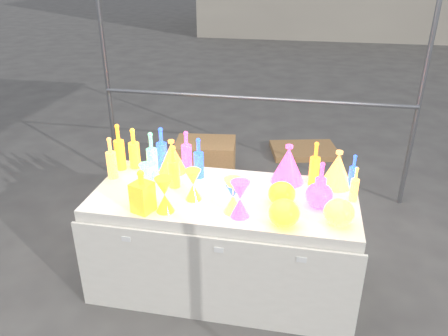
% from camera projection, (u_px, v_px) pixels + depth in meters
% --- Properties ---
extents(ground, '(80.00, 80.00, 0.00)m').
position_uv_depth(ground, '(224.00, 281.00, 3.31)').
color(ground, slate).
rests_on(ground, ground).
extents(display_table, '(1.84, 0.83, 0.75)m').
position_uv_depth(display_table, '(224.00, 241.00, 3.14)').
color(display_table, white).
rests_on(display_table, ground).
extents(cardboard_box_closed, '(0.68, 0.53, 0.46)m').
position_uv_depth(cardboard_box_closed, '(206.00, 161.00, 4.72)').
color(cardboard_box_closed, tan).
rests_on(cardboard_box_closed, ground).
extents(cardboard_box_flat, '(0.91, 0.74, 0.07)m').
position_uv_depth(cardboard_box_flat, '(304.00, 151.00, 5.47)').
color(cardboard_box_flat, tan).
rests_on(cardboard_box_flat, ground).
extents(bottle_0, '(0.11, 0.11, 0.32)m').
position_uv_depth(bottle_0, '(134.00, 148.00, 3.30)').
color(bottle_0, red).
rests_on(bottle_0, display_table).
extents(bottle_1, '(0.10, 0.10, 0.34)m').
position_uv_depth(bottle_1, '(162.00, 149.00, 3.26)').
color(bottle_1, '#1DA060').
rests_on(bottle_1, display_table).
extents(bottle_2, '(0.09, 0.09, 0.36)m').
position_uv_depth(bottle_2, '(119.00, 147.00, 3.27)').
color(bottle_2, yellow).
rests_on(bottle_2, display_table).
extents(bottle_3, '(0.10, 0.10, 0.30)m').
position_uv_depth(bottle_3, '(186.00, 150.00, 3.29)').
color(bottle_3, blue).
rests_on(bottle_3, display_table).
extents(bottle_4, '(0.09, 0.09, 0.32)m').
position_uv_depth(bottle_4, '(111.00, 158.00, 3.15)').
color(bottle_4, '#137C60').
rests_on(bottle_4, display_table).
extents(bottle_5, '(0.10, 0.10, 0.36)m').
position_uv_depth(bottle_5, '(152.00, 155.00, 3.14)').
color(bottle_5, '#B72471').
rests_on(bottle_5, display_table).
extents(bottle_6, '(0.10, 0.10, 0.31)m').
position_uv_depth(bottle_6, '(174.00, 166.00, 3.02)').
color(bottle_6, red).
rests_on(bottle_6, display_table).
extents(bottle_7, '(0.08, 0.08, 0.31)m').
position_uv_depth(bottle_7, '(199.00, 158.00, 3.15)').
color(bottle_7, '#1DA060').
rests_on(bottle_7, display_table).
extents(decanter_1, '(0.15, 0.15, 0.29)m').
position_uv_depth(decanter_1, '(142.00, 191.00, 2.73)').
color(decanter_1, yellow).
rests_on(decanter_1, display_table).
extents(hourglass_0, '(0.15, 0.15, 0.23)m').
position_uv_depth(hourglass_0, '(165.00, 195.00, 2.74)').
color(hourglass_0, yellow).
rests_on(hourglass_0, display_table).
extents(hourglass_1, '(0.15, 0.15, 0.24)m').
position_uv_depth(hourglass_1, '(240.00, 199.00, 2.68)').
color(hourglass_1, blue).
rests_on(hourglass_1, display_table).
extents(hourglass_2, '(0.15, 0.15, 0.23)m').
position_uv_depth(hourglass_2, '(233.00, 196.00, 2.72)').
color(hourglass_2, '#137C60').
rests_on(hourglass_2, display_table).
extents(hourglass_3, '(0.12, 0.12, 0.23)m').
position_uv_depth(hourglass_3, '(149.00, 180.00, 2.92)').
color(hourglass_3, '#B72471').
rests_on(hourglass_3, display_table).
extents(hourglass_4, '(0.13, 0.13, 0.21)m').
position_uv_depth(hourglass_4, '(193.00, 185.00, 2.88)').
color(hourglass_4, red).
rests_on(hourglass_4, display_table).
extents(hourglass_5, '(0.10, 0.10, 0.19)m').
position_uv_depth(hourglass_5, '(233.00, 198.00, 2.74)').
color(hourglass_5, '#1DA060').
rests_on(hourglass_5, display_table).
extents(globe_0, '(0.21, 0.21, 0.15)m').
position_uv_depth(globe_0, '(284.00, 214.00, 2.61)').
color(globe_0, red).
rests_on(globe_0, display_table).
extents(globe_1, '(0.20, 0.20, 0.15)m').
position_uv_depth(globe_1, '(339.00, 214.00, 2.62)').
color(globe_1, '#137C60').
rests_on(globe_1, display_table).
extents(globe_2, '(0.24, 0.24, 0.14)m').
position_uv_depth(globe_2, '(282.00, 195.00, 2.83)').
color(globe_2, yellow).
rests_on(globe_2, display_table).
extents(globe_3, '(0.18, 0.18, 0.14)m').
position_uv_depth(globe_3, '(319.00, 196.00, 2.81)').
color(globe_3, blue).
rests_on(globe_3, display_table).
extents(lampshade_0, '(0.22, 0.22, 0.25)m').
position_uv_depth(lampshade_0, '(172.00, 156.00, 3.25)').
color(lampshade_0, '#F9FF35').
rests_on(lampshade_0, display_table).
extents(lampshade_2, '(0.31, 0.31, 0.28)m').
position_uv_depth(lampshade_2, '(288.00, 164.00, 3.10)').
color(lampshade_2, blue).
rests_on(lampshade_2, display_table).
extents(lampshade_3, '(0.27, 0.27, 0.27)m').
position_uv_depth(lampshade_3, '(338.00, 169.00, 3.04)').
color(lampshade_3, '#137C60').
rests_on(lampshade_3, display_table).
extents(bottle_8, '(0.07, 0.07, 0.26)m').
position_uv_depth(bottle_8, '(353.00, 172.00, 3.01)').
color(bottle_8, '#1DA060').
rests_on(bottle_8, display_table).
extents(bottle_9, '(0.10, 0.10, 0.33)m').
position_uv_depth(bottle_9, '(315.00, 164.00, 3.04)').
color(bottle_9, yellow).
rests_on(bottle_9, display_table).
extents(bottle_10, '(0.08, 0.08, 0.32)m').
position_uv_depth(bottle_10, '(321.00, 185.00, 2.77)').
color(bottle_10, blue).
rests_on(bottle_10, display_table).
extents(bottle_11, '(0.06, 0.06, 0.25)m').
position_uv_depth(bottle_11, '(355.00, 184.00, 2.85)').
color(bottle_11, '#137C60').
rests_on(bottle_11, display_table).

